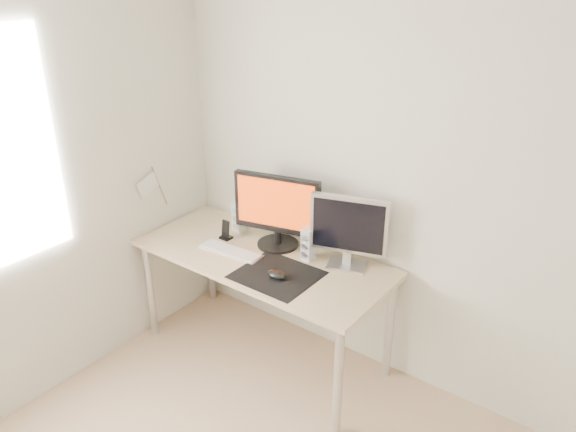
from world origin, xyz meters
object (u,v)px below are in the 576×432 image
Objects in this scene: keyboard at (231,251)px; second_monitor at (349,229)px; speaker_left at (239,217)px; desk at (263,267)px; main_monitor at (277,209)px; mouse at (277,275)px; speaker_right at (308,244)px; phone_dock at (226,233)px.

second_monitor is at bearing 23.26° from keyboard.
speaker_left is 0.47× the size of keyboard.
main_monitor is at bearing 91.45° from desk.
speaker_left is at bearing 121.00° from keyboard.
desk is at bearing 145.73° from mouse.
desk is at bearing -151.97° from speaker_right.
phone_dock is at bearing -168.35° from second_monitor.
mouse reaches higher than keyboard.
speaker_right is (0.25, 0.13, 0.18)m from desk.
main_monitor is at bearing 127.12° from mouse.
mouse is 0.49m from second_monitor.
main_monitor is 1.24× the size of second_monitor.
keyboard is at bearing -155.71° from desk.
speaker_right reaches higher than phone_dock.
keyboard is at bearing -153.53° from speaker_right.
second_monitor reaches higher than phone_dock.
main_monitor is 0.39m from keyboard.
mouse is 0.42m from keyboard.
second_monitor is (0.48, 0.05, -0.01)m from main_monitor.
keyboard is (0.16, -0.26, -0.09)m from speaker_left.
second_monitor is at bearing 22.85° from desk.
speaker_left reaches higher than mouse.
phone_dock is at bearing -85.70° from speaker_left.
desk is 12.58× the size of phone_dock.
mouse is at bearing -30.40° from speaker_left.
keyboard is (-0.42, 0.08, -0.02)m from mouse.
mouse is at bearing -123.97° from second_monitor.
phone_dock is (-0.32, -0.12, -0.22)m from main_monitor.
main_monitor is (-0.00, 0.15, 0.33)m from desk.
speaker_right is (0.25, -0.02, -0.15)m from main_monitor.
speaker_left is at bearing 152.47° from desk.
second_monitor is 0.75m from keyboard.
keyboard is (-0.66, -0.28, -0.23)m from second_monitor.
second_monitor is 3.47× the size of phone_dock.
main_monitor is at bearing -174.53° from second_monitor.
speaker_left is 1.57× the size of phone_dock.
second_monitor is at bearing 5.47° from main_monitor.
desk is 7.99× the size of speaker_left.
mouse is 0.59× the size of speaker_left.
second_monitor is 0.85m from phone_dock.
speaker_left reaches higher than keyboard.
keyboard is 3.36× the size of phone_dock.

